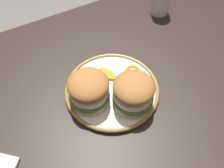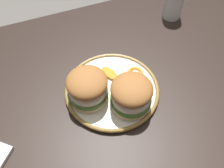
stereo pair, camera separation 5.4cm
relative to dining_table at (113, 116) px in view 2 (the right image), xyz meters
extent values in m
cube|color=black|center=(0.00, 0.00, 0.07)|extent=(1.45, 0.92, 0.03)
cube|color=black|center=(-0.66, -0.40, -0.29)|extent=(0.06, 0.06, 0.71)
cylinder|color=silver|center=(-0.01, -0.03, 0.10)|extent=(0.27, 0.27, 0.01)
torus|color=olive|center=(-0.01, -0.03, 0.10)|extent=(0.29, 0.29, 0.01)
cylinder|color=silver|center=(-0.01, -0.03, 0.10)|extent=(0.20, 0.20, 0.00)
cylinder|color=beige|center=(-0.04, 0.04, 0.12)|extent=(0.11, 0.11, 0.02)
cylinder|color=#477033|center=(-0.04, 0.04, 0.13)|extent=(0.12, 0.12, 0.01)
cylinder|color=#BC3828|center=(-0.04, 0.04, 0.14)|extent=(0.11, 0.11, 0.01)
cylinder|color=silver|center=(-0.04, 0.04, 0.15)|extent=(0.11, 0.11, 0.01)
ellipsoid|color=#A36633|center=(-0.04, 0.04, 0.18)|extent=(0.16, 0.16, 0.05)
cylinder|color=beige|center=(0.07, -0.03, 0.12)|extent=(0.11, 0.11, 0.02)
cylinder|color=#477033|center=(0.07, -0.03, 0.13)|extent=(0.12, 0.12, 0.01)
cylinder|color=#BC3828|center=(0.07, -0.03, 0.14)|extent=(0.11, 0.11, 0.01)
cylinder|color=silver|center=(0.07, -0.03, 0.15)|extent=(0.11, 0.11, 0.01)
ellipsoid|color=#A36633|center=(0.07, -0.03, 0.18)|extent=(0.15, 0.15, 0.05)
torus|color=orange|center=(-0.10, -0.06, 0.11)|extent=(0.07, 0.07, 0.01)
cylinder|color=#F4E5C6|center=(-0.10, -0.06, 0.11)|extent=(0.03, 0.03, 0.00)
ellipsoid|color=orange|center=(-0.02, -0.09, 0.11)|extent=(0.05, 0.07, 0.01)
cylinder|color=white|center=(-0.35, -0.28, 0.15)|extent=(0.07, 0.07, 0.12)
cylinder|color=#5B2D19|center=(-0.35, -0.28, 0.13)|extent=(0.06, 0.06, 0.08)
camera|label=1|loc=(0.20, 0.37, 0.76)|focal=41.79mm
camera|label=2|loc=(0.15, 0.39, 0.76)|focal=41.79mm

